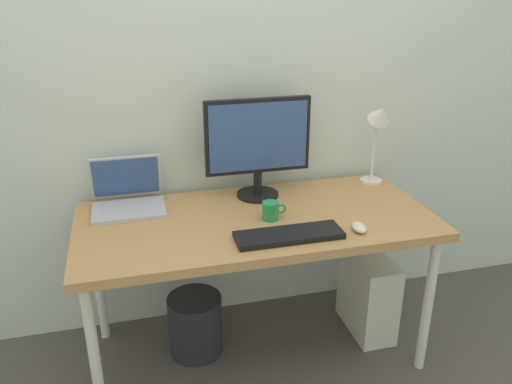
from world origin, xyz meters
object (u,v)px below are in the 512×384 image
Objects in this scene: desk at (256,229)px; mouse at (359,227)px; desk_lamp at (379,126)px; keyboard at (289,235)px; wastebasket at (195,324)px; computer_tower at (368,293)px; monitor at (258,143)px; laptop at (128,196)px; coffee_mug at (271,211)px.

mouse reaches higher than desk.
mouse is (0.38, -0.24, 0.08)m from desk.
keyboard is (-0.60, -0.45, -0.29)m from desk_lamp.
mouse is at bearing -3.13° from keyboard.
keyboard reaches higher than wastebasket.
computer_tower is (0.22, 0.27, -0.53)m from mouse.
desk is 3.13× the size of monitor.
coffee_mug is (0.60, -0.28, -0.02)m from laptop.
mouse reaches higher than wastebasket.
wastebasket is (-0.88, 0.05, -0.06)m from computer_tower.
wastebasket is (-0.28, 0.08, -0.52)m from desk.
desk_lamp reaches higher than coffee_mug.
monitor is 0.61m from desk_lamp.
desk_lamp is 3.98× the size of coffee_mug.
desk_lamp is 4.78× the size of mouse.
computer_tower is at bearing 3.12° from desk.
laptop is at bearing 154.75° from coffee_mug.
coffee_mug is 0.71m from wastebasket.
desk is at bearing -176.88° from computer_tower.
monitor is 1.18× the size of computer_tower.
laptop reaches higher than computer_tower.
monitor is 5.52× the size of mouse.
computer_tower is (0.54, 0.07, -0.56)m from coffee_mug.
keyboard is (0.62, -0.47, -0.05)m from laptop.
computer_tower is (0.60, 0.03, -0.46)m from desk.
desk_lamp is 1.31m from wastebasket.
wastebasket is at bearing 161.33° from coffee_mug.
keyboard is 0.30m from mouse.
desk is 0.80m from desk_lamp.
desk is at bearing -24.56° from laptop.
monitor is 1.66× the size of wastebasket.
desk_lamp is at bearing 8.88° from wastebasket.
mouse is at bearing -27.79° from laptop.
coffee_mug is 0.78m from computer_tower.
desk_lamp reaches higher than computer_tower.
mouse is 0.95m from wastebasket.
desk_lamp reaches higher than mouse.
desk is 3.62× the size of desk_lamp.
mouse is (0.31, -0.47, -0.25)m from monitor.
desk is at bearing -106.57° from monitor.
desk is at bearing 109.90° from keyboard.
desk_lamp is 0.85m from computer_tower.
desk_lamp reaches higher than keyboard.
desk_lamp is 0.72m from coffee_mug.
desk is 0.46m from mouse.
laptop is 0.78m from keyboard.
laptop reaches higher than mouse.
monitor is at bearing 23.09° from wastebasket.
computer_tower is (0.53, -0.20, -0.79)m from monitor.
desk_lamp is at bearing 37.06° from keyboard.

